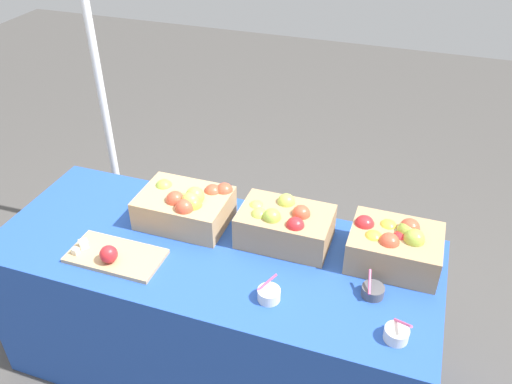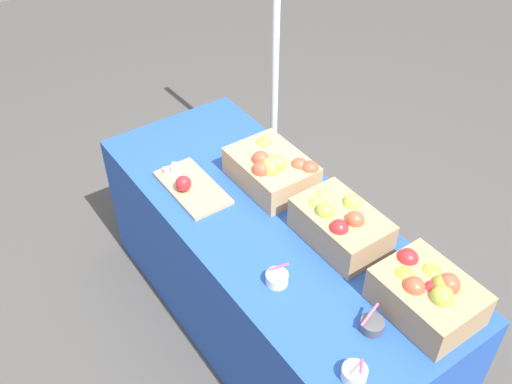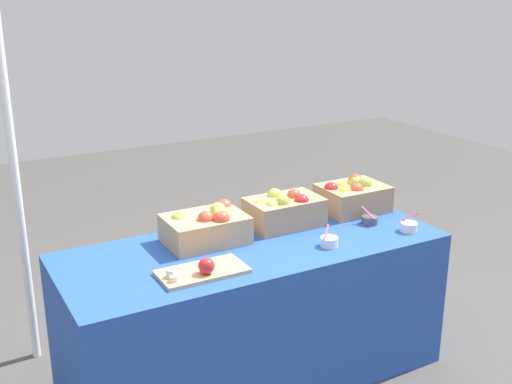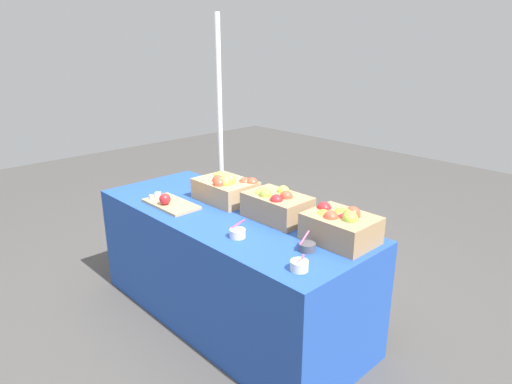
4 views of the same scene
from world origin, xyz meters
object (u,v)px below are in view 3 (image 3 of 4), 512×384
sample_bowl_far (409,227)px  apple_crate_middle (284,210)px  tent_pole (16,186)px  sample_bowl_near (370,220)px  sample_bowl_mid (329,241)px  cutting_board_front (202,271)px  apple_crate_left (352,195)px  apple_crate_right (207,226)px

sample_bowl_far → apple_crate_middle: bearing=143.5°
sample_bowl_far → tent_pole: bearing=151.1°
sample_bowl_near → sample_bowl_far: bearing=-59.2°
sample_bowl_mid → tent_pole: 1.60m
sample_bowl_near → tent_pole: tent_pole is taller
apple_crate_middle → sample_bowl_near: apple_crate_middle is taller
cutting_board_front → sample_bowl_far: (1.15, -0.04, 0.01)m
sample_bowl_near → tent_pole: 1.84m
apple_crate_left → apple_crate_middle: size_ratio=0.93×
apple_crate_left → apple_crate_right: 0.91m
apple_crate_middle → cutting_board_front: (-0.63, -0.34, -0.07)m
apple_crate_middle → apple_crate_right: bearing=-178.6°
apple_crate_right → tent_pole: 1.00m
sample_bowl_far → sample_bowl_mid: bearing=175.7°
sample_bowl_near → sample_bowl_mid: (-0.37, -0.15, 0.00)m
apple_crate_left → apple_crate_right: bearing=-178.4°
apple_crate_right → cutting_board_front: 0.38m
cutting_board_front → tent_pole: bearing=123.1°
sample_bowl_mid → tent_pole: tent_pole is taller
apple_crate_right → sample_bowl_far: apple_crate_right is taller
apple_crate_middle → sample_bowl_near: size_ratio=4.17×
apple_crate_right → cutting_board_front: apple_crate_right is taller
sample_bowl_near → cutting_board_front: bearing=-172.3°
sample_bowl_far → tent_pole: size_ratio=0.05×
apple_crate_right → tent_pole: (-0.78, 0.60, 0.16)m
cutting_board_front → tent_pole: (-0.61, 0.93, 0.22)m
apple_crate_right → sample_bowl_near: bearing=-12.5°
apple_crate_right → sample_bowl_far: 1.04m
apple_crate_right → sample_bowl_far: size_ratio=3.72×
apple_crate_middle → cutting_board_front: size_ratio=0.98×
apple_crate_middle → sample_bowl_mid: size_ratio=3.82×
apple_crate_left → sample_bowl_far: bearing=-80.8°
cutting_board_front → sample_bowl_near: 1.05m
apple_crate_right → cutting_board_front: bearing=-118.2°
sample_bowl_mid → sample_bowl_near: bearing=22.0°
apple_crate_middle → apple_crate_right: (-0.45, -0.01, 0.00)m
apple_crate_middle → apple_crate_right: apple_crate_right is taller
apple_crate_right → sample_bowl_far: bearing=-21.1°
apple_crate_middle → tent_pole: size_ratio=0.20×
apple_crate_right → tent_pole: size_ratio=0.20×
apple_crate_left → cutting_board_front: bearing=-161.7°
cutting_board_front → sample_bowl_near: same height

